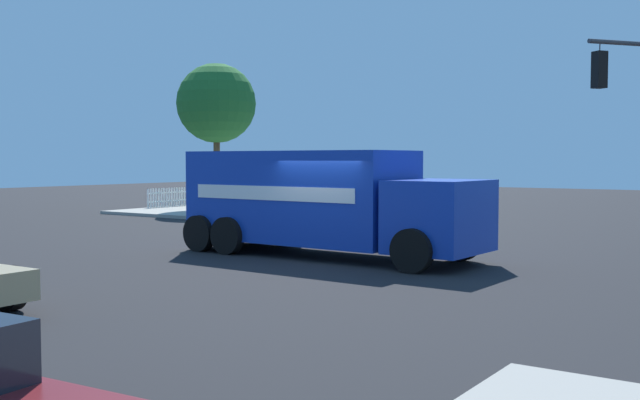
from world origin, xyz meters
TOP-DOWN VIEW (x-y plane):
  - ground_plane at (0.00, 0.00)m, footprint 100.00×100.00m
  - sidewalk_corner_near at (-12.45, -12.45)m, footprint 10.49×10.49m
  - delivery_truck at (-0.53, -0.75)m, footprint 3.01×8.27m
  - pedestrian_near_corner at (-9.61, -9.62)m, footprint 0.46×0.37m
  - picket_fence_run at (-12.45, -17.45)m, footprint 5.14×0.05m
  - shade_tree_near at (-12.21, -14.97)m, footprint 3.93×3.93m

SIDE VIEW (x-z plane):
  - ground_plane at x=0.00m, z-range 0.00..0.00m
  - sidewalk_corner_near at x=-12.45m, z-range 0.00..0.14m
  - picket_fence_run at x=-12.45m, z-range 0.15..1.10m
  - pedestrian_near_corner at x=-9.61m, z-range 0.27..2.05m
  - delivery_truck at x=-0.53m, z-range 0.07..2.82m
  - shade_tree_near at x=-12.21m, z-range 1.72..8.86m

